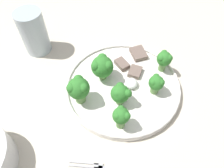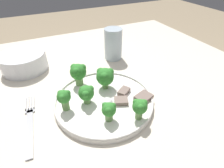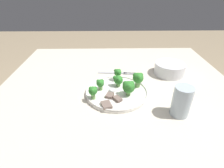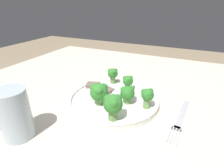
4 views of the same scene
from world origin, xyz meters
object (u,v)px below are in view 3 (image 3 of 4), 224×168
object	(u,v)px
dinner_plate	(117,93)
cream_bowl	(169,69)
drinking_glass	(181,103)
fork	(117,73)

from	to	relation	value
dinner_plate	cream_bowl	world-z (taller)	cream_bowl
dinner_plate	cream_bowl	bearing A→B (deg)	123.24
cream_bowl	drinking_glass	size ratio (longest dim) A/B	1.31
cream_bowl	drinking_glass	world-z (taller)	drinking_glass
dinner_plate	fork	bearing A→B (deg)	177.68
dinner_plate	fork	world-z (taller)	dinner_plate
cream_bowl	drinking_glass	distance (m)	0.32
dinner_plate	fork	size ratio (longest dim) A/B	1.32
dinner_plate	cream_bowl	size ratio (longest dim) A/B	1.74
dinner_plate	fork	distance (m)	0.19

